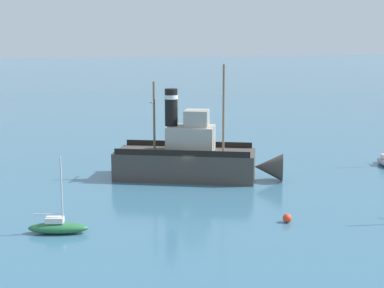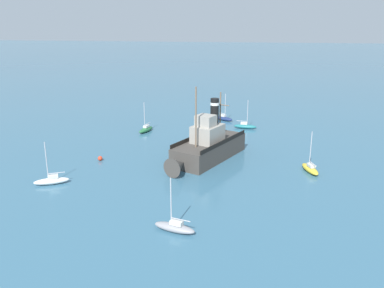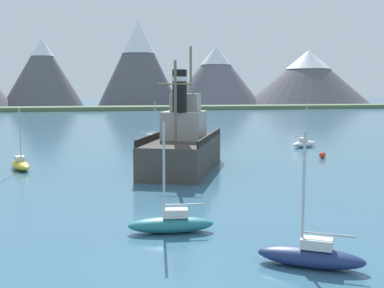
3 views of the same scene
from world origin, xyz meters
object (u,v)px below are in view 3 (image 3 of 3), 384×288
object	(u,v)px
sailboat_grey	(153,139)
sailboat_navy	(311,255)
old_tugboat	(184,146)
sailboat_yellow	(20,164)
sailboat_white	(304,143)
sailboat_teal	(171,223)
mooring_buoy	(322,155)

from	to	relation	value
sailboat_grey	sailboat_navy	xyz separation A→B (m)	(-0.31, -41.25, 0.00)
old_tugboat	sailboat_yellow	distance (m)	13.08
old_tugboat	sailboat_white	xyz separation A→B (m)	(15.86, 11.10, -1.40)
sailboat_teal	sailboat_navy	bearing A→B (deg)	-51.68
sailboat_grey	sailboat_white	size ratio (longest dim) A/B	1.00
sailboat_white	sailboat_yellow	bearing A→B (deg)	-163.07
sailboat_teal	sailboat_grey	bearing A→B (deg)	83.00
sailboat_teal	sailboat_yellow	xyz separation A→B (m)	(-8.58, 19.26, 0.00)
sailboat_navy	sailboat_yellow	xyz separation A→B (m)	(-12.70, 24.46, 0.00)
old_tugboat	sailboat_teal	bearing A→B (deg)	-104.00
sailboat_yellow	sailboat_grey	bearing A→B (deg)	52.23
old_tugboat	sailboat_navy	distance (m)	22.13
mooring_buoy	sailboat_white	bearing A→B (deg)	74.78
sailboat_navy	mooring_buoy	xyz separation A→B (m)	(13.67, 24.80, -0.12)
sailboat_yellow	mooring_buoy	bearing A→B (deg)	0.73
sailboat_grey	mooring_buoy	distance (m)	21.19
sailboat_yellow	mooring_buoy	xyz separation A→B (m)	(26.37, 0.34, -0.12)
old_tugboat	sailboat_white	size ratio (longest dim) A/B	2.97
sailboat_teal	sailboat_white	size ratio (longest dim) A/B	1.00
old_tugboat	sailboat_yellow	world-z (taller)	old_tugboat
sailboat_teal	mooring_buoy	world-z (taller)	sailboat_teal
sailboat_grey	sailboat_yellow	size ratio (longest dim) A/B	1.00
old_tugboat	sailboat_yellow	bearing A→B (deg)	169.49
old_tugboat	mooring_buoy	world-z (taller)	old_tugboat
mooring_buoy	sailboat_grey	bearing A→B (deg)	129.08
old_tugboat	mooring_buoy	size ratio (longest dim) A/B	24.04
old_tugboat	sailboat_white	distance (m)	19.41
sailboat_navy	mooring_buoy	distance (m)	28.32
sailboat_teal	sailboat_white	world-z (taller)	same
sailboat_white	mooring_buoy	bearing A→B (deg)	-105.22
old_tugboat	sailboat_navy	world-z (taller)	old_tugboat
old_tugboat	sailboat_white	bearing A→B (deg)	34.98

